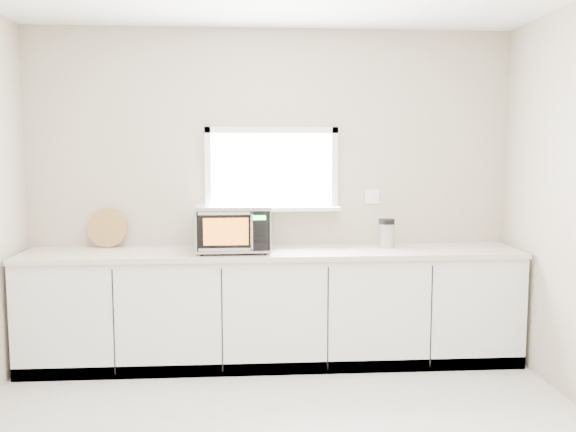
{
  "coord_description": "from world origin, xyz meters",
  "views": [
    {
      "loc": [
        -0.21,
        -3.08,
        1.71
      ],
      "look_at": [
        0.11,
        1.55,
        1.21
      ],
      "focal_mm": 38.0,
      "sensor_mm": 36.0,
      "label": 1
    }
  ],
  "objects": [
    {
      "name": "cutting_board",
      "position": [
        -1.35,
        1.94,
        1.08
      ],
      "size": [
        0.32,
        0.08,
        0.32
      ],
      "primitive_type": "cylinder",
      "rotation": [
        1.4,
        0.0,
        0.0
      ],
      "color": "#A0703E",
      "rests_on": "countertop"
    },
    {
      "name": "countertop",
      "position": [
        0.0,
        1.69,
        0.9
      ],
      "size": [
        3.92,
        0.64,
        0.04
      ],
      "primitive_type": "cube",
      "color": "beige",
      "rests_on": "cabinets"
    },
    {
      "name": "cabinets",
      "position": [
        0.0,
        1.7,
        0.44
      ],
      "size": [
        3.92,
        0.6,
        0.88
      ],
      "primitive_type": "cube",
      "color": "silver",
      "rests_on": "ground"
    },
    {
      "name": "microwave",
      "position": [
        -0.31,
        1.66,
        1.11
      ],
      "size": [
        0.58,
        0.48,
        0.37
      ],
      "rotation": [
        0.0,
        0.0,
        0.02
      ],
      "color": "black",
      "rests_on": "countertop"
    },
    {
      "name": "back_wall",
      "position": [
        0.0,
        2.0,
        1.36
      ],
      "size": [
        4.0,
        0.17,
        2.7
      ],
      "color": "#B09F8C",
      "rests_on": "ground"
    },
    {
      "name": "coffee_grinder",
      "position": [
        0.93,
        1.79,
        1.04
      ],
      "size": [
        0.16,
        0.16,
        0.24
      ],
      "rotation": [
        0.0,
        0.0,
        -0.17
      ],
      "color": "#B0B3B7",
      "rests_on": "countertop"
    },
    {
      "name": "knife_block",
      "position": [
        -0.5,
        1.71,
        1.06
      ],
      "size": [
        0.12,
        0.23,
        0.32
      ],
      "rotation": [
        0.0,
        0.0,
        0.07
      ],
      "color": "#48301A",
      "rests_on": "countertop"
    }
  ]
}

